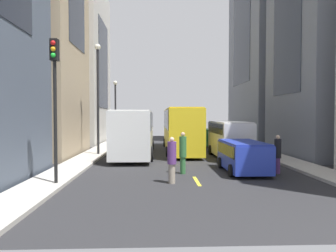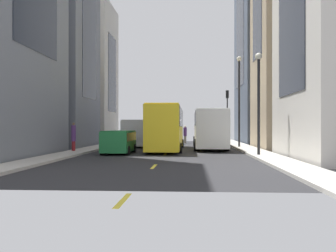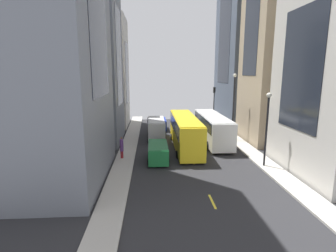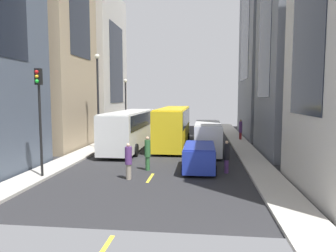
# 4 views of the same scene
# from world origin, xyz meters

# --- Properties ---
(ground_plane) EXTENTS (39.12, 39.12, 0.00)m
(ground_plane) POSITION_xyz_m (0.00, 0.00, 0.00)
(ground_plane) COLOR #28282B
(sidewalk_west) EXTENTS (1.87, 44.00, 0.15)m
(sidewalk_west) POSITION_xyz_m (-6.63, 0.00, 0.07)
(sidewalk_west) COLOR #B2ADA3
(sidewalk_west) RESTS_ON ground
(sidewalk_east) EXTENTS (1.87, 44.00, 0.15)m
(sidewalk_east) POSITION_xyz_m (6.63, 0.00, 0.07)
(sidewalk_east) COLOR #B2ADA3
(sidewalk_east) RESTS_ON ground
(lane_stripe_0) EXTENTS (0.16, 2.00, 0.01)m
(lane_stripe_0) POSITION_xyz_m (0.00, -21.00, 0.01)
(lane_stripe_0) COLOR yellow
(lane_stripe_0) RESTS_ON ground
(lane_stripe_1) EXTENTS (0.16, 2.00, 0.01)m
(lane_stripe_1) POSITION_xyz_m (0.00, -12.60, 0.01)
(lane_stripe_1) COLOR yellow
(lane_stripe_1) RESTS_ON ground
(lane_stripe_2) EXTENTS (0.16, 2.00, 0.01)m
(lane_stripe_2) POSITION_xyz_m (0.00, -4.20, 0.01)
(lane_stripe_2) COLOR yellow
(lane_stripe_2) RESTS_ON ground
(lane_stripe_3) EXTENTS (0.16, 2.00, 0.01)m
(lane_stripe_3) POSITION_xyz_m (0.00, 4.20, 0.01)
(lane_stripe_3) COLOR yellow
(lane_stripe_3) RESTS_ON ground
(lane_stripe_4) EXTENTS (0.16, 2.00, 0.01)m
(lane_stripe_4) POSITION_xyz_m (0.00, 12.60, 0.01)
(lane_stripe_4) COLOR yellow
(lane_stripe_4) RESTS_ON ground
(lane_stripe_5) EXTENTS (0.16, 2.00, 0.01)m
(lane_stripe_5) POSITION_xyz_m (0.00, 21.00, 0.01)
(lane_stripe_5) COLOR yellow
(lane_stripe_5) RESTS_ON ground
(building_west_0) EXTENTS (6.78, 11.87, 30.16)m
(building_west_0) POSITION_xyz_m (-11.12, -14.79, 15.08)
(building_west_0) COLOR #4C5666
(building_west_0) RESTS_ON ground
(building_east_0) EXTENTS (8.81, 8.11, 16.78)m
(building_east_0) POSITION_xyz_m (12.12, -14.34, 8.39)
(building_east_0) COLOR beige
(building_east_0) RESTS_ON ground
(building_east_1) EXTENTS (7.38, 8.54, 20.44)m
(building_east_1) POSITION_xyz_m (11.41, -4.06, 10.22)
(building_east_1) COLOR slate
(building_east_1) RESTS_ON ground
(city_bus_white) EXTENTS (2.80, 11.45, 3.35)m
(city_bus_white) POSITION_xyz_m (-3.47, -2.84, 2.01)
(city_bus_white) COLOR silver
(city_bus_white) RESTS_ON ground
(streetcar_yellow) EXTENTS (2.70, 12.13, 3.59)m
(streetcar_yellow) POSITION_xyz_m (0.20, -0.42, 2.12)
(streetcar_yellow) COLOR yellow
(streetcar_yellow) RESTS_ON ground
(delivery_van_white) EXTENTS (2.25, 5.77, 2.58)m
(delivery_van_white) POSITION_xyz_m (3.37, -4.77, 1.51)
(delivery_van_white) COLOR white
(delivery_van_white) RESTS_ON ground
(car_green_0) EXTENTS (2.03, 4.48, 1.66)m
(car_green_0) POSITION_xyz_m (3.38, 3.98, 0.98)
(car_green_0) COLOR #1E7238
(car_green_0) RESTS_ON ground
(car_blue_1) EXTENTS (2.08, 4.10, 1.63)m
(car_blue_1) POSITION_xyz_m (2.76, -10.43, 0.96)
(car_blue_1) COLOR #2338AD
(car_blue_1) RESTS_ON ground
(pedestrian_crossing_near) EXTENTS (0.36, 0.36, 2.10)m
(pedestrian_crossing_near) POSITION_xyz_m (6.93, 3.35, 1.25)
(pedestrian_crossing_near) COLOR maroon
(pedestrian_crossing_near) RESTS_ON ground
(pedestrian_waiting_curb) EXTENTS (0.40, 0.40, 2.05)m
(pedestrian_waiting_curb) POSITION_xyz_m (-1.16, -13.00, 1.08)
(pedestrian_waiting_curb) COLOR gray
(pedestrian_waiting_curb) RESTS_ON ground
(pedestrian_walking_far) EXTENTS (0.35, 0.35, 2.00)m
(pedestrian_walking_far) POSITION_xyz_m (4.42, -10.92, 1.06)
(pedestrian_walking_far) COLOR #593372
(pedestrian_walking_far) RESTS_ON ground
(pedestrian_crossing_mid) EXTENTS (0.37, 0.37, 2.15)m
(pedestrian_crossing_mid) POSITION_xyz_m (-0.48, -10.78, 1.14)
(pedestrian_crossing_mid) COLOR #336B38
(pedestrian_crossing_mid) RESTS_ON ground
(traffic_light_near_corner) EXTENTS (0.32, 0.44, 6.04)m
(traffic_light_near_corner) POSITION_xyz_m (-6.09, -13.39, 4.34)
(traffic_light_near_corner) COLOR black
(traffic_light_near_corner) RESTS_ON ground
(streetlamp_near) EXTENTS (0.44, 0.44, 6.58)m
(streetlamp_near) POSITION_xyz_m (-6.19, 6.31, 4.22)
(streetlamp_near) COLOR black
(streetlamp_near) RESTS_ON ground
(streetlamp_far) EXTENTS (0.44, 0.44, 8.18)m
(streetlamp_far) POSITION_xyz_m (-6.19, -3.42, 5.07)
(streetlamp_far) COLOR black
(streetlamp_far) RESTS_ON ground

